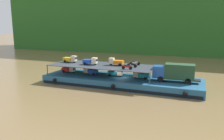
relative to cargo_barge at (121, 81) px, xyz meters
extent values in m
plane|color=brown|center=(0.00, 0.02, -0.75)|extent=(400.00, 400.00, 0.00)
cube|color=#286023|center=(0.00, 59.00, 17.96)|extent=(134.53, 31.69, 37.41)
cube|color=#23567A|center=(0.00, 0.02, 0.00)|extent=(29.14, 8.37, 1.50)
cube|color=black|center=(0.00, -4.18, -0.40)|extent=(28.56, 0.06, 0.50)
sphere|color=black|center=(-11.66, -4.38, 0.10)|extent=(0.72, 0.72, 0.72)
sphere|color=black|center=(0.00, -4.38, 0.10)|extent=(0.72, 0.72, 0.72)
sphere|color=black|center=(11.66, -4.38, 0.10)|extent=(0.72, 0.72, 0.72)
cube|color=#1E4C99|center=(6.97, -0.12, 2.35)|extent=(2.05, 2.23, 2.00)
cube|color=#192833|center=(5.94, -0.14, 2.70)|extent=(0.10, 1.84, 0.60)
cube|color=#234228|center=(10.37, -0.04, 2.60)|extent=(4.85, 2.41, 2.50)
cube|color=black|center=(10.37, -0.04, 1.30)|extent=(6.83, 1.54, 0.20)
cylinder|color=black|center=(7.35, 0.90, 1.25)|extent=(1.01, 0.30, 1.00)
cylinder|color=black|center=(7.40, -1.12, 1.25)|extent=(1.01, 0.30, 1.00)
cylinder|color=black|center=(11.79, 1.00, 1.25)|extent=(1.01, 0.30, 1.00)
cylinder|color=black|center=(11.83, -1.02, 1.25)|extent=(1.01, 0.30, 1.00)
cylinder|color=#383D47|center=(6.09, 3.73, 1.75)|extent=(0.16, 0.16, 2.00)
cylinder|color=#383D47|center=(6.09, -3.68, 1.75)|extent=(0.16, 0.16, 2.00)
cylinder|color=#383D47|center=(-13.69, 3.73, 1.75)|extent=(0.16, 0.16, 2.00)
cylinder|color=#383D47|center=(-13.69, -3.68, 1.75)|extent=(0.16, 0.16, 2.00)
cube|color=#383D47|center=(-3.80, 0.02, 2.70)|extent=(19.94, 7.57, 0.10)
cube|color=red|center=(-11.84, 0.14, 1.38)|extent=(1.73, 1.24, 0.70)
cube|color=beige|center=(-10.44, 0.11, 1.58)|extent=(0.92, 1.02, 1.10)
cube|color=#19232D|center=(-9.97, 0.09, 1.69)|extent=(0.06, 0.85, 0.38)
cylinder|color=black|center=(-10.29, 0.10, 1.03)|extent=(0.56, 0.15, 0.56)
cylinder|color=black|center=(-12.25, -0.39, 1.03)|extent=(0.56, 0.15, 0.56)
cylinder|color=black|center=(-12.23, 0.67, 1.03)|extent=(0.56, 0.15, 0.56)
cube|color=#1E47B7|center=(-5.80, 0.03, 1.38)|extent=(1.74, 1.26, 0.70)
cube|color=beige|center=(-7.20, 0.08, 1.58)|extent=(0.94, 1.03, 1.10)
cube|color=#19232D|center=(-7.67, 0.10, 1.69)|extent=(0.07, 0.85, 0.38)
cylinder|color=black|center=(-7.35, 0.09, 1.03)|extent=(0.56, 0.16, 0.56)
cylinder|color=black|center=(-5.38, 0.55, 1.03)|extent=(0.56, 0.16, 0.56)
cylinder|color=black|center=(-5.42, -0.51, 1.03)|extent=(0.56, 0.16, 0.56)
cube|color=teal|center=(-1.77, 0.20, 1.38)|extent=(1.76, 1.29, 0.70)
cube|color=beige|center=(-0.37, 0.28, 1.58)|extent=(0.95, 1.05, 1.10)
cube|color=#19232D|center=(0.10, 0.30, 1.69)|extent=(0.08, 0.85, 0.38)
cylinder|color=black|center=(-0.22, 0.28, 1.03)|extent=(0.57, 0.17, 0.56)
cylinder|color=black|center=(-2.14, -0.35, 1.03)|extent=(0.57, 0.17, 0.56)
cylinder|color=black|center=(-2.20, 0.71, 1.03)|extent=(0.57, 0.17, 0.56)
cube|color=teal|center=(4.25, 0.07, 1.38)|extent=(1.72, 1.23, 0.70)
cube|color=#C6B793|center=(2.85, 0.05, 1.58)|extent=(0.92, 1.02, 1.10)
cube|color=#19232D|center=(2.38, 0.04, 1.69)|extent=(0.05, 0.85, 0.38)
cylinder|color=black|center=(2.70, 0.05, 1.03)|extent=(0.56, 0.15, 0.56)
cylinder|color=black|center=(4.64, 0.61, 1.03)|extent=(0.56, 0.15, 0.56)
cylinder|color=black|center=(4.66, -0.45, 1.03)|extent=(0.56, 0.15, 0.56)
cube|color=gold|center=(-11.76, 0.65, 3.38)|extent=(1.72, 1.23, 0.70)
cube|color=#C6B793|center=(-10.36, 0.67, 3.58)|extent=(0.92, 1.01, 1.10)
cube|color=#19232D|center=(-9.89, 0.68, 3.69)|extent=(0.05, 0.85, 0.38)
cylinder|color=black|center=(-10.21, 0.68, 3.03)|extent=(0.56, 0.15, 0.56)
cylinder|color=black|center=(-12.15, 0.12, 3.03)|extent=(0.56, 0.15, 0.56)
cylinder|color=black|center=(-12.17, 1.18, 3.03)|extent=(0.56, 0.15, 0.56)
cube|color=#1E47B7|center=(-6.74, -0.29, 3.38)|extent=(1.75, 1.27, 0.70)
cube|color=beige|center=(-5.34, -0.23, 3.58)|extent=(0.94, 1.04, 1.10)
cube|color=#19232D|center=(-4.87, -0.21, 3.69)|extent=(0.08, 0.85, 0.38)
cylinder|color=black|center=(-5.19, -0.23, 3.03)|extent=(0.57, 0.16, 0.56)
cylinder|color=black|center=(-7.12, -0.84, 3.03)|extent=(0.57, 0.16, 0.56)
cylinder|color=black|center=(-7.16, 0.22, 3.03)|extent=(0.57, 0.16, 0.56)
cube|color=orange|center=(-0.76, 0.76, 3.38)|extent=(1.75, 1.27, 0.70)
cube|color=beige|center=(-2.16, 0.70, 3.58)|extent=(0.94, 1.04, 1.10)
cube|color=#19232D|center=(-2.63, 0.68, 3.69)|extent=(0.08, 0.85, 0.38)
cylinder|color=black|center=(-2.31, 0.69, 3.03)|extent=(0.57, 0.16, 0.56)
cylinder|color=black|center=(-0.39, 1.31, 3.03)|extent=(0.57, 0.16, 0.56)
cylinder|color=black|center=(-0.34, 0.25, 3.03)|extent=(0.57, 0.16, 0.56)
cylinder|color=black|center=(2.45, -2.27, 3.05)|extent=(0.60, 0.12, 0.60)
cylinder|color=black|center=(1.15, -2.23, 3.05)|extent=(0.60, 0.12, 0.60)
cube|color=#B21919|center=(1.80, -2.25, 3.27)|extent=(1.11, 0.23, 0.28)
cube|color=black|center=(1.55, -2.24, 3.45)|extent=(0.61, 0.22, 0.12)
cylinder|color=#B2B2B7|center=(2.35, -2.26, 3.60)|extent=(0.06, 0.55, 0.04)
cylinder|color=black|center=(2.68, -0.04, 3.05)|extent=(0.61, 0.16, 0.60)
cylinder|color=black|center=(1.38, 0.09, 3.05)|extent=(0.61, 0.16, 0.60)
cube|color=black|center=(2.03, 0.02, 3.27)|extent=(1.11, 0.31, 0.28)
cube|color=black|center=(1.78, 0.05, 3.45)|extent=(0.62, 0.26, 0.12)
cylinder|color=#B2B2B7|center=(2.58, -0.03, 3.60)|extent=(0.10, 0.55, 0.04)
cylinder|color=black|center=(2.62, 2.38, 3.05)|extent=(0.61, 0.18, 0.60)
cylinder|color=black|center=(1.33, 2.20, 3.05)|extent=(0.61, 0.18, 0.60)
cube|color=#B7B7BC|center=(1.98, 2.29, 3.27)|extent=(1.12, 0.35, 0.28)
cube|color=black|center=(1.73, 2.26, 3.45)|extent=(0.62, 0.28, 0.12)
cylinder|color=#B2B2B7|center=(2.52, 2.37, 3.60)|extent=(0.11, 0.55, 0.04)
camera|label=1|loc=(13.15, -38.92, 10.35)|focal=36.38mm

